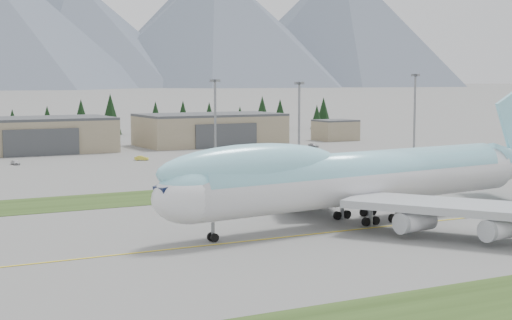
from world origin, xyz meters
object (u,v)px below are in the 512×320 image
hangar_center (32,135)px  hangar_right (210,129)px  service_vehicle_a (15,165)px  service_vehicle_c (314,147)px  boeing_747_freighter (361,176)px  service_vehicle_b (142,160)px

hangar_center → hangar_right: size_ratio=1.00×
service_vehicle_a → service_vehicle_c: 98.93m
boeing_747_freighter → service_vehicle_a: bearing=99.5°
hangar_center → service_vehicle_c: size_ratio=11.35×
boeing_747_freighter → service_vehicle_c: bearing=54.6°
hangar_center → service_vehicle_a: hangar_center is taller
service_vehicle_b → hangar_right: bearing=-13.4°
boeing_747_freighter → hangar_right: (39.04, 144.67, -1.81)m
boeing_747_freighter → service_vehicle_a: boeing_747_freighter is taller
hangar_right → hangar_center: bearing=180.0°
hangar_right → service_vehicle_a: hangar_right is taller
service_vehicle_a → service_vehicle_c: service_vehicle_a is taller
hangar_center → service_vehicle_c: bearing=-15.4°
hangar_center → hangar_right: same height
hangar_right → boeing_747_freighter: bearing=-105.1°
boeing_747_freighter → service_vehicle_c: boeing_747_freighter is taller
hangar_center → hangar_right: bearing=0.0°
boeing_747_freighter → hangar_right: boeing_747_freighter is taller
hangar_center → service_vehicle_a: (-11.51, -33.83, -5.39)m
boeing_747_freighter → hangar_right: bearing=68.1°
service_vehicle_c → hangar_center: bearing=154.9°
hangar_center → boeing_747_freighter: bearing=-81.8°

